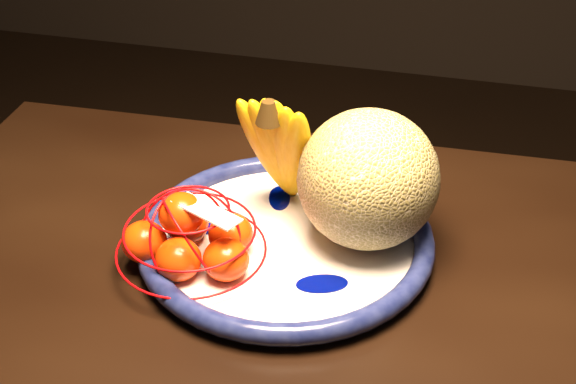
% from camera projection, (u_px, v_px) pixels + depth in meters
% --- Properties ---
extents(fruit_bowl, '(0.33, 0.33, 0.03)m').
position_uv_depth(fruit_bowl, '(286.00, 240.00, 0.88)').
color(fruit_bowl, white).
rests_on(fruit_bowl, dining_table).
extents(cantaloupe, '(0.15, 0.15, 0.15)m').
position_uv_depth(cantaloupe, '(368.00, 179.00, 0.84)').
color(cantaloupe, olive).
rests_on(cantaloupe, fruit_bowl).
extents(banana_bunch, '(0.11, 0.11, 0.17)m').
position_uv_depth(banana_bunch, '(282.00, 146.00, 0.89)').
color(banana_bunch, gold).
rests_on(banana_bunch, fruit_bowl).
extents(mandarin_bag, '(0.19, 0.19, 0.10)m').
position_uv_depth(mandarin_bag, '(191.00, 238.00, 0.84)').
color(mandarin_bag, '#F03300').
rests_on(mandarin_bag, fruit_bowl).
extents(price_tag, '(0.08, 0.05, 0.01)m').
position_uv_depth(price_tag, '(207.00, 211.00, 0.81)').
color(price_tag, white).
rests_on(price_tag, mandarin_bag).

